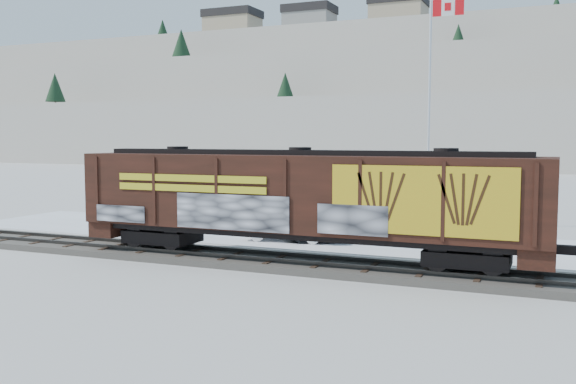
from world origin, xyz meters
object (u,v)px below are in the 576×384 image
at_px(car_dark, 330,228).
at_px(flagpole, 430,140).
at_px(car_silver, 220,216).
at_px(car_white, 290,225).
at_px(hopper_railcar, 300,197).

bearing_deg(car_dark, flagpole, -46.08).
height_order(car_silver, car_dark, car_silver).
bearing_deg(car_silver, car_white, -121.61).
height_order(hopper_railcar, car_dark, hopper_railcar).
bearing_deg(hopper_railcar, car_silver, 136.23).
distance_m(hopper_railcar, car_dark, 6.79).
xyz_separation_m(car_white, car_dark, (1.89, 0.62, -0.12)).
xyz_separation_m(car_silver, car_dark, (6.85, -1.13, -0.15)).
distance_m(car_silver, car_white, 5.26).
bearing_deg(car_white, car_dark, -77.88).
bearing_deg(flagpole, car_silver, -147.69).
xyz_separation_m(hopper_railcar, car_dark, (-0.99, 6.38, -2.12)).
bearing_deg(car_white, hopper_railcar, -159.49).
distance_m(flagpole, car_dark, 9.47).
distance_m(flagpole, car_silver, 12.92).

